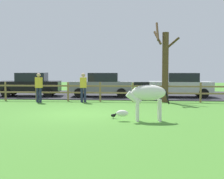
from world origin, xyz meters
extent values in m
plane|color=#47842D|center=(0.00, 0.00, 0.00)|extent=(60.00, 60.00, 0.00)
cube|color=#2D2D33|center=(0.00, 9.30, 0.03)|extent=(28.00, 7.40, 0.05)
cylinder|color=olive|center=(-5.36, 5.00, 0.56)|extent=(0.11, 0.11, 1.11)
cylinder|color=olive|center=(-3.47, 5.00, 0.56)|extent=(0.11, 0.11, 1.11)
cylinder|color=olive|center=(-1.59, 5.00, 0.56)|extent=(0.11, 0.11, 1.11)
cylinder|color=olive|center=(0.29, 5.00, 0.56)|extent=(0.11, 0.11, 1.11)
cylinder|color=olive|center=(2.17, 5.00, 0.56)|extent=(0.11, 0.11, 1.11)
cylinder|color=olive|center=(4.05, 5.00, 0.56)|extent=(0.11, 0.11, 1.11)
cylinder|color=olive|center=(5.93, 5.00, 0.56)|extent=(0.11, 0.11, 1.11)
cube|color=olive|center=(-0.65, 5.00, 0.50)|extent=(20.70, 0.06, 0.09)
cube|color=olive|center=(-0.65, 5.00, 0.89)|extent=(20.70, 0.06, 0.09)
cylinder|color=#513A23|center=(3.97, 4.95, 1.95)|extent=(0.35, 0.35, 3.90)
cylinder|color=#513A23|center=(3.51, 4.93, 3.95)|extent=(0.17, 1.01, 1.13)
cylinder|color=#513A23|center=(3.52, 4.80, 3.59)|extent=(0.44, 1.01, 0.84)
cylinder|color=#513A23|center=(4.30, 5.35, 3.25)|extent=(0.94, 0.81, 0.79)
ellipsoid|color=white|center=(2.91, -1.57, 1.03)|extent=(1.28, 0.60, 0.56)
cylinder|color=white|center=(2.52, -1.75, 0.39)|extent=(0.11, 0.11, 0.78)
cylinder|color=white|center=(2.49, -1.47, 0.39)|extent=(0.11, 0.11, 0.78)
cylinder|color=white|center=(3.32, -1.67, 0.39)|extent=(0.11, 0.11, 0.78)
cylinder|color=white|center=(3.29, -1.39, 0.39)|extent=(0.11, 0.11, 0.78)
cylinder|color=white|center=(2.38, -1.62, 0.84)|extent=(0.61, 0.30, 0.51)
ellipsoid|color=white|center=(1.96, -1.66, 0.28)|extent=(0.46, 0.24, 0.24)
cube|color=black|center=(2.66, -1.59, 1.35)|extent=(0.56, 0.10, 0.12)
cylinder|color=black|center=(3.57, -1.50, 0.88)|extent=(0.19, 0.07, 0.54)
cylinder|color=black|center=(1.59, -1.11, 0.03)|extent=(0.01, 0.01, 0.06)
cylinder|color=black|center=(1.59, -1.15, 0.03)|extent=(0.01, 0.01, 0.06)
ellipsoid|color=black|center=(1.59, -1.13, 0.12)|extent=(0.18, 0.10, 0.12)
sphere|color=black|center=(1.68, -1.13, 0.17)|extent=(0.07, 0.07, 0.07)
cube|color=black|center=(-4.81, 7.58, 0.70)|extent=(4.17, 2.15, 0.70)
cube|color=black|center=(-4.66, 7.59, 1.33)|extent=(2.07, 1.77, 0.56)
cylinder|color=black|center=(-6.05, 6.58, 0.35)|extent=(0.62, 0.25, 0.60)
cylinder|color=black|center=(-6.24, 8.27, 0.35)|extent=(0.62, 0.25, 0.60)
cylinder|color=black|center=(-3.37, 6.89, 0.35)|extent=(0.62, 0.25, 0.60)
cylinder|color=black|center=(-3.56, 8.57, 0.35)|extent=(0.62, 0.25, 0.60)
cube|color=#B7BABF|center=(5.13, 7.80, 0.70)|extent=(4.03, 1.78, 0.70)
cube|color=black|center=(5.28, 7.80, 1.33)|extent=(1.93, 1.60, 0.56)
cylinder|color=black|center=(3.80, 6.92, 0.35)|extent=(0.60, 0.19, 0.60)
cylinder|color=black|center=(3.76, 8.62, 0.35)|extent=(0.60, 0.19, 0.60)
cylinder|color=black|center=(6.50, 6.98, 0.35)|extent=(0.60, 0.19, 0.60)
cylinder|color=black|center=(6.46, 8.68, 0.35)|extent=(0.60, 0.19, 0.60)
cube|color=slate|center=(-0.01, 7.67, 0.70)|extent=(4.09, 1.93, 0.70)
cube|color=black|center=(0.14, 7.68, 1.33)|extent=(1.99, 1.67, 0.56)
cylinder|color=black|center=(-1.31, 6.74, 0.35)|extent=(0.61, 0.21, 0.60)
cylinder|color=black|center=(-1.40, 8.44, 0.35)|extent=(0.61, 0.21, 0.60)
cylinder|color=black|center=(1.39, 6.90, 0.35)|extent=(0.61, 0.21, 0.60)
cylinder|color=black|center=(1.29, 8.60, 0.35)|extent=(0.61, 0.21, 0.60)
cylinder|color=#232847|center=(-0.67, 4.42, 0.41)|extent=(0.14, 0.14, 0.82)
cylinder|color=#232847|center=(-0.50, 4.43, 0.41)|extent=(0.14, 0.14, 0.82)
cube|color=gold|center=(-0.59, 4.42, 1.11)|extent=(0.38, 0.25, 0.58)
sphere|color=tan|center=(-0.59, 4.42, 1.53)|extent=(0.22, 0.22, 0.22)
cylinder|color=#232847|center=(-3.13, 4.17, 0.41)|extent=(0.14, 0.14, 0.82)
cylinder|color=#232847|center=(-2.96, 4.13, 0.41)|extent=(0.14, 0.14, 0.82)
cube|color=gold|center=(-3.05, 4.15, 1.11)|extent=(0.40, 0.29, 0.58)
sphere|color=tan|center=(-3.05, 4.15, 1.53)|extent=(0.22, 0.22, 0.22)
camera|label=1|loc=(2.66, -13.00, 1.90)|focal=50.90mm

